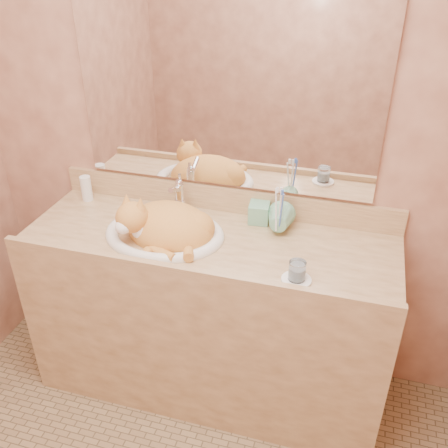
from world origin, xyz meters
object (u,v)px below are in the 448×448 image
(vanity_counter, at_px, (209,316))
(sink_basin, at_px, (164,219))
(cat, at_px, (164,224))
(water_glass, at_px, (297,271))
(soap_dispenser, at_px, (258,207))
(toothbrush_cup, at_px, (278,226))

(vanity_counter, relative_size, sink_basin, 3.14)
(cat, height_order, water_glass, cat)
(cat, relative_size, water_glass, 5.21)
(vanity_counter, relative_size, soap_dispenser, 8.03)
(vanity_counter, bearing_deg, water_glass, -24.39)
(sink_basin, bearing_deg, cat, -69.30)
(sink_basin, bearing_deg, soap_dispenser, 17.27)
(soap_dispenser, bearing_deg, sink_basin, -159.19)
(water_glass, bearing_deg, cat, 165.52)
(toothbrush_cup, bearing_deg, water_glass, -65.63)
(sink_basin, relative_size, soap_dispenser, 2.56)
(vanity_counter, xyz_separation_m, water_glass, (0.41, -0.18, 0.47))
(cat, bearing_deg, toothbrush_cup, 25.97)
(water_glass, bearing_deg, toothbrush_cup, 114.37)
(toothbrush_cup, bearing_deg, vanity_counter, -161.38)
(cat, relative_size, toothbrush_cup, 3.22)
(soap_dispenser, height_order, water_glass, soap_dispenser)
(cat, distance_m, toothbrush_cup, 0.48)
(vanity_counter, xyz_separation_m, soap_dispenser, (0.18, 0.16, 0.52))
(vanity_counter, xyz_separation_m, sink_basin, (-0.19, -0.02, 0.50))
(sink_basin, xyz_separation_m, soap_dispenser, (0.37, 0.18, 0.02))
(sink_basin, bearing_deg, water_glass, -24.53)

